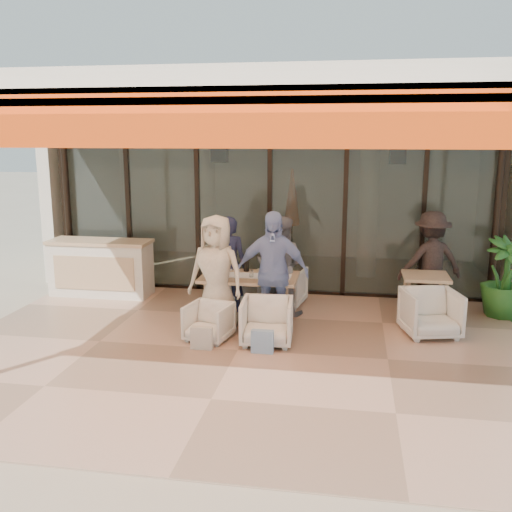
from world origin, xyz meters
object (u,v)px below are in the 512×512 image
Objects in this scene: diner_navy at (229,265)px; host_counter at (101,268)px; side_chair at (431,311)px; dining_table at (249,279)px; chair_near_left at (209,320)px; standing_woman at (431,262)px; chair_far_right at (283,285)px; potted_palm at (505,278)px; chair_near_right at (267,319)px; diner_grey at (280,266)px; diner_periwinkle at (272,273)px; chair_far_left at (235,284)px; diner_cream at (216,273)px; side_table at (426,281)px.

host_counter is at bearing -11.26° from diner_navy.
dining_table is at bearing 161.05° from side_chair.
chair_near_left is 3.90m from standing_woman.
potted_palm is at bearing -171.52° from chair_far_right.
standing_woman is 1.28× the size of potted_palm.
host_counter is 2.52× the size of chair_far_right.
potted_palm is at bearing 23.77° from chair_near_right.
chair_near_left is 0.84m from chair_near_right.
diner_grey is (0.84, -0.00, 0.01)m from diner_navy.
host_counter is at bearing 155.65° from diner_periwinkle.
chair_far_right is 0.95× the size of side_chair.
standing_woman is (5.79, 0.09, 0.31)m from host_counter.
dining_table reaches higher than chair_far_left.
diner_cream is 2.35× the size of side_table.
diner_periwinkle is (3.34, -1.44, 0.38)m from host_counter.
dining_table is 2.46× the size of chair_near_left.
chair_far_right is at bearing 88.94° from diner_periwinkle.
diner_grey is 2.19× the size of side_table.
diner_periwinkle is at bearing 97.73° from diner_grey.
side_table is at bearing 58.86° from standing_woman.
standing_woman is (2.87, 1.07, 0.15)m from dining_table.
chair_near_right is at bearing 131.51° from chair_far_left.
side_table is 0.79m from side_chair.
chair_near_left is (0.00, -1.90, -0.03)m from chair_far_left.
diner_cream is 2.27× the size of side_chair.
diner_cream is 4.62m from potted_palm.
diner_grey is (0.00, 1.40, 0.45)m from chair_near_right.
diner_navy is (-0.41, 0.44, 0.12)m from dining_table.
standing_woman is (0.14, 1.32, 0.46)m from side_chair.
diner_grey reaches higher than dining_table.
chair_near_right is (3.34, -1.94, -0.17)m from host_counter.
diner_cream is (2.50, -1.44, 0.34)m from host_counter.
diner_grey is at bearing 149.55° from side_chair.
chair_far_right is 3.59m from potted_palm.
dining_table is 0.86× the size of diner_cream.
dining_table is 1.09m from chair_far_left.
diner_cream is (-0.41, -0.46, 0.19)m from dining_table.
diner_grey is at bearing 71.02° from chair_near_left.
diner_grey is 1.25× the size of potted_palm.
diner_periwinkle is (0.84, -1.40, 0.58)m from chair_far_left.
host_counter is at bearing 154.23° from chair_near_left.
diner_navy is at bearing -12.16° from host_counter.
diner_cream is at bearing 145.82° from chair_near_right.
dining_table is 2.76m from side_chair.
diner_grey is 0.97× the size of standing_woman.
chair_far_left is at bearing 145.48° from side_chair.
chair_far_right is at bearing -148.35° from diner_navy.
chair_far_right is 0.67m from diner_grey.
host_counter is at bearing 146.47° from chair_near_right.
diner_navy is 0.84m from diner_grey.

